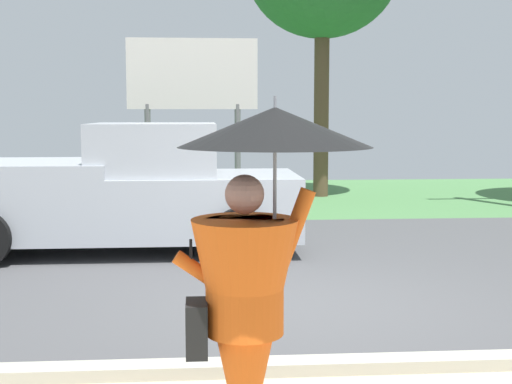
# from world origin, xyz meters

# --- Properties ---
(ground_plane) EXTENTS (40.00, 22.00, 0.20)m
(ground_plane) POSITION_xyz_m (0.00, 2.95, -0.05)
(ground_plane) COLOR #4C4C4F
(monk_pedestrian) EXTENTS (1.11, 1.08, 2.13)m
(monk_pedestrian) POSITION_xyz_m (-0.78, -3.50, 1.14)
(monk_pedestrian) COLOR #E55B19
(monk_pedestrian) RESTS_ON ground_plane
(pickup_truck) EXTENTS (5.20, 2.28, 1.88)m
(pickup_truck) POSITION_xyz_m (-2.21, 3.19, 0.87)
(pickup_truck) COLOR #ADB2BA
(pickup_truck) RESTS_ON ground_plane
(roadside_billboard) EXTENTS (2.60, 0.12, 3.50)m
(roadside_billboard) POSITION_xyz_m (-1.21, 7.11, 2.55)
(roadside_billboard) COLOR slate
(roadside_billboard) RESTS_ON ground_plane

